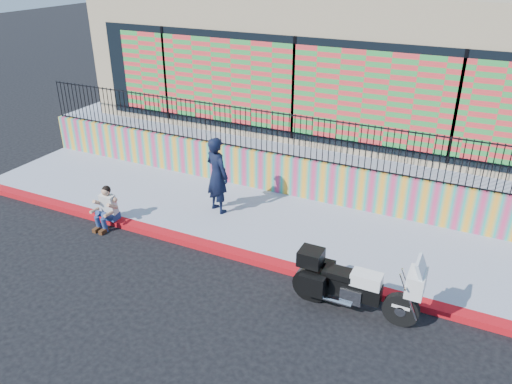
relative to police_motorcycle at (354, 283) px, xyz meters
The scene contains 10 objects.
ground 3.37m from the police_motorcycle, 168.31° to the left, with size 90.00×90.00×0.00m, color black.
red_curb 3.36m from the police_motorcycle, 168.31° to the left, with size 16.00×0.30×0.15m, color red.
sidewalk 4.03m from the police_motorcycle, 144.42° to the left, with size 16.00×3.00×0.15m, color #8990A4.
mural_wall 5.09m from the police_motorcycle, 129.61° to the left, with size 16.00×0.20×1.10m, color #D5386A.
metal_fence 5.24m from the police_motorcycle, 129.61° to the left, with size 15.80×0.04×1.20m, color black, non-canonical shape.
elevated_platform 9.59m from the police_motorcycle, 109.78° to the left, with size 16.00×10.00×1.25m, color #8990A4.
storefront_building 9.74m from the police_motorcycle, 110.23° to the left, with size 14.00×8.06×4.00m.
police_motorcycle is the anchor object (origin of this frame).
police_officer 4.78m from the police_motorcycle, 152.32° to the left, with size 0.73×0.48×2.00m, color black.
seated_man 6.42m from the police_motorcycle, behind, with size 0.54×0.71×1.06m.
Camera 1 is at (4.94, -8.37, 6.30)m, focal length 35.00 mm.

